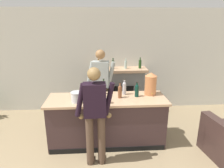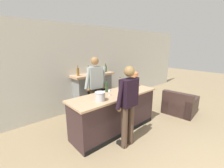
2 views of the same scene
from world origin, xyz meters
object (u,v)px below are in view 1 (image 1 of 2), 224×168
ice_bucket_steel (77,97)px  wine_bottle_riesling_slim (137,90)px  fireplace_stone (119,90)px  wine_bottle_burgundy_dark (120,91)px  wine_glass_by_dispenser (109,96)px  copper_dispenser (151,84)px  person_customer (95,114)px  wine_bottle_chardonnay_pale (124,88)px  person_bartender (101,86)px  wine_bottle_merlot_tall (104,87)px  wine_glass_back_row (97,93)px

ice_bucket_steel → wine_bottle_riesling_slim: bearing=9.8°
fireplace_stone → wine_bottle_burgundy_dark: fireplace_stone is taller
fireplace_stone → wine_glass_by_dispenser: fireplace_stone is taller
copper_dispenser → wine_bottle_riesling_slim: 0.33m
wine_glass_by_dispenser → person_customer: bearing=-121.5°
wine_bottle_chardonnay_pale → wine_bottle_riesling_slim: (0.23, -0.14, -0.01)m
fireplace_stone → copper_dispenser: fireplace_stone is taller
person_bartender → wine_bottle_chardonnay_pale: bearing=-44.1°
wine_bottle_merlot_tall → wine_bottle_riesling_slim: 0.68m
person_customer → wine_bottle_chardonnay_pale: size_ratio=5.29×
wine_bottle_burgundy_dark → wine_bottle_merlot_tall: size_ratio=0.97×
person_customer → person_bartender: (0.11, 1.29, 0.06)m
person_customer → wine_bottle_merlot_tall: (0.17, 0.89, 0.16)m
ice_bucket_steel → wine_bottle_burgundy_dark: wine_bottle_burgundy_dark is taller
wine_bottle_chardonnay_pale → wine_glass_by_dispenser: size_ratio=1.78×
fireplace_stone → wine_glass_back_row: bearing=-110.9°
wine_bottle_burgundy_dark → wine_bottle_riesling_slim: size_ratio=1.03×
person_customer → wine_bottle_riesling_slim: person_customer is taller
wine_bottle_riesling_slim → wine_glass_by_dispenser: (-0.58, -0.30, -0.01)m
ice_bucket_steel → wine_bottle_chardonnay_pale: (0.92, 0.34, 0.05)m
wine_bottle_merlot_tall → wine_bottle_chardonnay_pale: (0.42, -0.06, 0.00)m
ice_bucket_steel → wine_bottle_riesling_slim: size_ratio=0.75×
wine_bottle_merlot_tall → wine_glass_back_row: (-0.14, -0.27, -0.02)m
wine_bottle_chardonnay_pale → copper_dispenser: bearing=-3.3°
wine_bottle_merlot_tall → fireplace_stone: bearing=70.4°
person_bartender → wine_bottle_riesling_slim: bearing=-40.2°
fireplace_stone → wine_bottle_burgundy_dark: bearing=-95.3°
fireplace_stone → wine_glass_back_row: 1.70m
wine_bottle_chardonnay_pale → wine_glass_by_dispenser: (-0.34, -0.44, -0.01)m
person_bartender → wine_bottle_burgundy_dark: size_ratio=5.85×
ice_bucket_steel → wine_glass_back_row: size_ratio=1.38×
copper_dispenser → wine_bottle_riesling_slim: size_ratio=1.51×
copper_dispenser → ice_bucket_steel: copper_dispenser is taller
wine_bottle_chardonnay_pale → wine_bottle_riesling_slim: size_ratio=1.08×
wine_bottle_chardonnay_pale → wine_glass_by_dispenser: wine_bottle_chardonnay_pale is taller
fireplace_stone → person_bartender: (-0.50, -0.86, 0.40)m
wine_glass_by_dispenser → wine_glass_back_row: 0.31m
fireplace_stone → person_customer: 2.26m
fireplace_stone → wine_bottle_riesling_slim: fireplace_stone is taller
wine_bottle_burgundy_dark → wine_glass_back_row: 0.45m
ice_bucket_steel → wine_glass_back_row: 0.39m
copper_dispenser → wine_bottle_burgundy_dark: size_ratio=1.47×
copper_dispenser → wine_glass_by_dispenser: bearing=-154.9°
copper_dispenser → wine_bottle_chardonnay_pale: bearing=176.7°
wine_bottle_riesling_slim → fireplace_stone: bearing=97.9°
person_customer → person_bartender: person_bartender is taller
person_bartender → ice_bucket_steel: size_ratio=8.08×
person_bartender → wine_bottle_merlot_tall: person_bartender is taller
copper_dispenser → wine_bottle_chardonnay_pale: size_ratio=1.40×
wine_bottle_chardonnay_pale → wine_bottle_burgundy_dark: bearing=-121.2°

